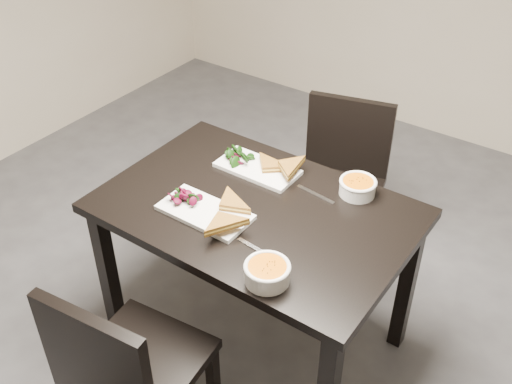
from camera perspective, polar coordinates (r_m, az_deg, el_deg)
table at (r=2.39m, az=0.00°, el=-3.27°), size 1.20×0.80×0.75m
chair_near at (r=2.17m, az=-12.35°, el=-15.98°), size 0.46×0.46×0.85m
chair_far at (r=3.00m, az=8.06°, el=1.59°), size 0.51×0.51×0.85m
plate_near at (r=2.29m, az=-4.87°, el=-1.93°), size 0.36×0.18×0.02m
sandwich_near at (r=2.25m, az=-3.39°, el=-1.57°), size 0.22×0.19×0.06m
salad_near at (r=2.33m, az=-6.82°, el=-0.41°), size 0.11×0.10×0.05m
soup_bowl_near at (r=2.00m, az=1.07°, el=-7.58°), size 0.16×0.16×0.07m
cutlery_near at (r=2.13m, az=0.15°, el=-5.48°), size 0.18×0.03×0.00m
plate_far at (r=2.53m, az=0.14°, el=2.24°), size 0.35×0.17×0.02m
sandwich_far at (r=2.47m, az=1.19°, el=2.31°), size 0.22×0.21×0.06m
salad_far at (r=2.56m, az=-1.70°, el=3.57°), size 0.11×0.10×0.05m
soup_bowl_far at (r=2.41m, az=9.62°, el=0.54°), size 0.15×0.15×0.07m
cutlery_far at (r=2.40m, az=5.67°, el=-0.21°), size 0.18×0.04×0.00m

